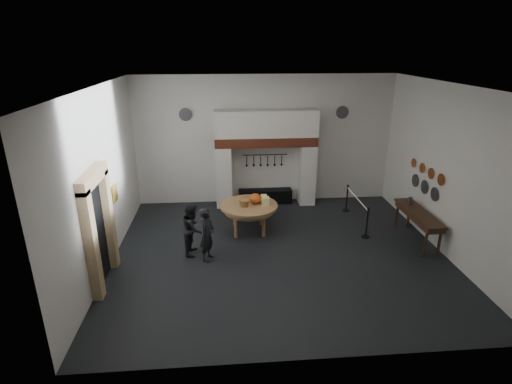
{
  "coord_description": "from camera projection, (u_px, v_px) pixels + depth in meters",
  "views": [
    {
      "loc": [
        -1.45,
        -9.68,
        5.45
      ],
      "look_at": [
        -0.54,
        1.26,
        1.35
      ],
      "focal_mm": 28.0,
      "sensor_mm": 36.0,
      "label": 1
    }
  ],
  "objects": [
    {
      "name": "cheese_block_small",
      "position": [
        264.0,
        198.0,
        12.29
      ],
      "size": [
        0.18,
        0.18,
        0.2
      ],
      "primitive_type": "cube",
      "color": "#FFF798",
      "rests_on": "work_table"
    },
    {
      "name": "barrier_post_far",
      "position": [
        347.0,
        199.0,
        13.67
      ],
      "size": [
        0.05,
        0.05,
        0.9
      ],
      "primitive_type": "cylinder",
      "color": "black",
      "rests_on": "floor"
    },
    {
      "name": "door_jamb_far",
      "position": [
        109.0,
        220.0,
        9.98
      ],
      "size": [
        0.22,
        0.3,
        2.6
      ],
      "primitive_type": "cube",
      "color": "tan",
      "rests_on": "floor"
    },
    {
      "name": "pewter_jug",
      "position": [
        410.0,
        201.0,
        11.99
      ],
      "size": [
        0.12,
        0.12,
        0.22
      ],
      "primitive_type": "cylinder",
      "color": "#504F55",
      "rests_on": "side_table"
    },
    {
      "name": "bread_loaf",
      "position": [
        245.0,
        198.0,
        12.35
      ],
      "size": [
        0.31,
        0.18,
        0.13
      ],
      "primitive_type": "ellipsoid",
      "color": "#A3663A",
      "rests_on": "work_table"
    },
    {
      "name": "pewter_plate_back_left",
      "position": [
        185.0,
        115.0,
        13.43
      ],
      "size": [
        0.44,
        0.03,
        0.44
      ],
      "primitive_type": "cylinder",
      "rotation": [
        1.57,
        0.0,
        0.0
      ],
      "color": "#4C4C51",
      "rests_on": "wall_back"
    },
    {
      "name": "visitor_near",
      "position": [
        207.0,
        234.0,
        10.48
      ],
      "size": [
        0.55,
        0.64,
        1.48
      ],
      "primitive_type": "imported",
      "rotation": [
        0.0,
        0.0,
        1.15
      ],
      "color": "black",
      "rests_on": "floor"
    },
    {
      "name": "wall_back",
      "position": [
        265.0,
        140.0,
        14.01
      ],
      "size": [
        9.0,
        0.02,
        4.5
      ],
      "primitive_type": "cube",
      "color": "silver",
      "rests_on": "floor"
    },
    {
      "name": "barrier_post_near",
      "position": [
        367.0,
        223.0,
        11.8
      ],
      "size": [
        0.05,
        0.05,
        0.9
      ],
      "primitive_type": "cylinder",
      "color": "black",
      "rests_on": "floor"
    },
    {
      "name": "door_recess",
      "position": [
        97.0,
        234.0,
        9.34
      ],
      "size": [
        0.04,
        1.1,
        2.5
      ],
      "primitive_type": "cube",
      "color": "black",
      "rests_on": "floor"
    },
    {
      "name": "cheese_block_big",
      "position": [
        266.0,
        201.0,
        12.01
      ],
      "size": [
        0.22,
        0.22,
        0.24
      ],
      "primitive_type": "cube",
      "color": "#FDEE97",
      "rests_on": "work_table"
    },
    {
      "name": "pumpkin",
      "position": [
        255.0,
        198.0,
        12.11
      ],
      "size": [
        0.36,
        0.36,
        0.31
      ],
      "primitive_type": "ellipsoid",
      "color": "#C3521B",
      "rests_on": "work_table"
    },
    {
      "name": "door_lintel",
      "position": [
        92.0,
        178.0,
        8.86
      ],
      "size": [
        0.22,
        1.7,
        0.3
      ],
      "primitive_type": "cube",
      "color": "tan",
      "rests_on": "door_jamb_near"
    },
    {
      "name": "visitor_far",
      "position": [
        193.0,
        229.0,
        10.83
      ],
      "size": [
        0.64,
        0.77,
        1.46
      ],
      "primitive_type": "imported",
      "rotation": [
        0.0,
        0.0,
        1.44
      ],
      "color": "black",
      "rests_on": "floor"
    },
    {
      "name": "floor",
      "position": [
        279.0,
        253.0,
        11.06
      ],
      "size": [
        9.0,
        8.0,
        0.02
      ],
      "primitive_type": "cube",
      "color": "black",
      "rests_on": "ground"
    },
    {
      "name": "copper_pan_c",
      "position": [
        422.0,
        168.0,
        11.94
      ],
      "size": [
        0.03,
        0.3,
        0.3
      ],
      "primitive_type": "cylinder",
      "rotation": [
        0.0,
        1.57,
        0.0
      ],
      "color": "#C6662D",
      "rests_on": "wall_right"
    },
    {
      "name": "wicker_basket",
      "position": [
        244.0,
        203.0,
        11.86
      ],
      "size": [
        0.37,
        0.37,
        0.22
      ],
      "primitive_type": "cone",
      "rotation": [
        3.14,
        0.0,
        -0.18
      ],
      "color": "#A76D3D",
      "rests_on": "work_table"
    },
    {
      "name": "side_table",
      "position": [
        419.0,
        213.0,
        11.48
      ],
      "size": [
        0.55,
        2.2,
        0.06
      ],
      "primitive_type": "cube",
      "color": "#3B2215",
      "rests_on": "floor"
    },
    {
      "name": "utensil_rail",
      "position": [
        265.0,
        155.0,
        14.11
      ],
      "size": [
        1.6,
        0.02,
        0.02
      ],
      "primitive_type": "cylinder",
      "rotation": [
        0.0,
        1.57,
        0.0
      ],
      "color": "black",
      "rests_on": "wall_back"
    },
    {
      "name": "wall_plaque",
      "position": [
        115.0,
        193.0,
        10.9
      ],
      "size": [
        0.05,
        0.34,
        0.44
      ],
      "primitive_type": "cube",
      "color": "gold",
      "rests_on": "wall_left"
    },
    {
      "name": "barrier_rope",
      "position": [
        357.0,
        199.0,
        12.59
      ],
      "size": [
        0.04,
        2.0,
        0.04
      ],
      "primitive_type": "cylinder",
      "rotation": [
        1.57,
        0.0,
        0.0
      ],
      "color": "white",
      "rests_on": "barrier_post_near"
    },
    {
      "name": "chimney_pier_right",
      "position": [
        307.0,
        174.0,
        14.21
      ],
      "size": [
        0.55,
        0.7,
        2.15
      ],
      "primitive_type": "cube",
      "color": "silver",
      "rests_on": "floor"
    },
    {
      "name": "wall_left",
      "position": [
        102.0,
        180.0,
        9.92
      ],
      "size": [
        0.02,
        8.0,
        4.5
      ],
      "primitive_type": "cube",
      "color": "silver",
      "rests_on": "floor"
    },
    {
      "name": "work_table",
      "position": [
        249.0,
        206.0,
        12.07
      ],
      "size": [
        2.03,
        2.03,
        0.07
      ],
      "primitive_type": "cylinder",
      "rotation": [
        0.0,
        0.0,
        -0.18
      ],
      "color": "#A8704F",
      "rests_on": "floor"
    },
    {
      "name": "ceiling",
      "position": [
        283.0,
        86.0,
        9.49
      ],
      "size": [
        9.0,
        8.0,
        0.02
      ],
      "primitive_type": "cube",
      "color": "silver",
      "rests_on": "wall_back"
    },
    {
      "name": "pewter_plate_right",
      "position": [
        415.0,
        180.0,
        12.39
      ],
      "size": [
        0.03,
        0.4,
        0.4
      ],
      "primitive_type": "cylinder",
      "rotation": [
        0.0,
        1.57,
        0.0
      ],
      "color": "#4C4C51",
      "rests_on": "wall_right"
    },
    {
      "name": "copper_pan_b",
      "position": [
        431.0,
        173.0,
        11.42
      ],
      "size": [
        0.03,
        0.32,
        0.32
      ],
      "primitive_type": "cylinder",
      "rotation": [
        0.0,
        1.57,
        0.0
      ],
      "color": "#C6662D",
      "rests_on": "wall_right"
    },
    {
      "name": "iron_range",
      "position": [
        265.0,
        196.0,
        14.44
      ],
      "size": [
        1.9,
        0.45,
        0.5
      ],
      "primitive_type": "cube",
      "color": "black",
      "rests_on": "floor"
    },
    {
      "name": "wall_front",
      "position": [
        315.0,
        251.0,
        6.54
      ],
      "size": [
        9.0,
        0.02,
        4.5
      ],
      "primitive_type": "cube",
      "color": "silver",
      "rests_on": "floor"
    },
    {
      "name": "copper_pan_a",
      "position": [
        441.0,
        180.0,
        10.91
      ],
      "size": [
        0.03,
        0.34,
        0.34
      ],
      "primitive_type": "cylinder",
      "rotation": [
        0.0,
        1.57,
        0.0
      ],
      "color": "#C6662D",
      "rests_on": "wall_right"
    },
    {
      "name": "pewter_plate_mid",
      "position": [
        424.0,
        187.0,
        11.83
      ],
      "size": [
        0.03,
        0.4,
        0.4
      ],
      "primitive_type": "cylinder",
      "rotation": [
        0.0,
        1.57,
        0.0
      ],
      "color": "#4C4C51",
      "rests_on": "wall_right"
    },
    {
      "name": "chimney_pier_left",
      "position": [
        224.0,
        176.0,
        13.98
      ],
      "size": [
        0.55,
        0.7,
        2.15
      ],
      "primitive_type": "cube",
      "color": "silver",
      "rests_on": "floor"
    },
    {
      "name": "pewter_plate_back_right",
      "position": [
        342.0,
        112.0,
        13.85
      ],
      "size": [
        0.44,
        0.03,
        0.44
      ],
      "primitive_type": "cylinder",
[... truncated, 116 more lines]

